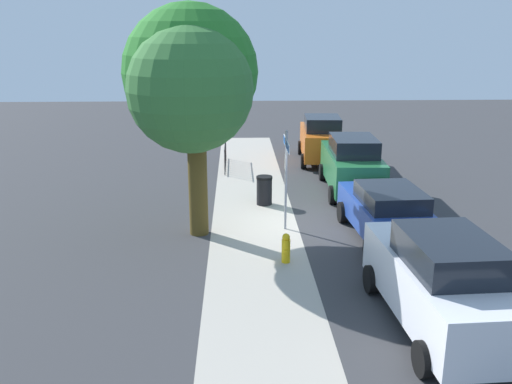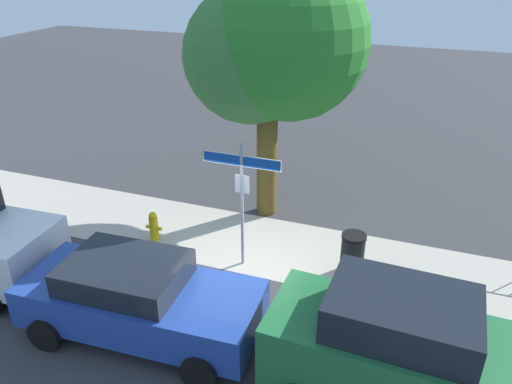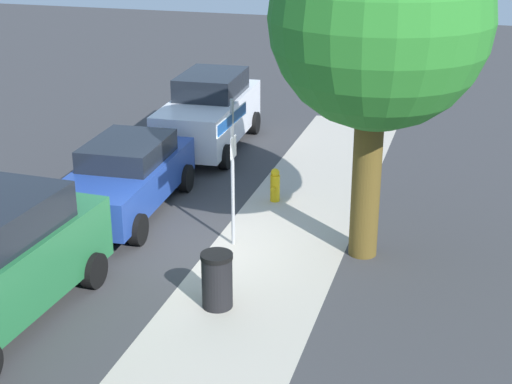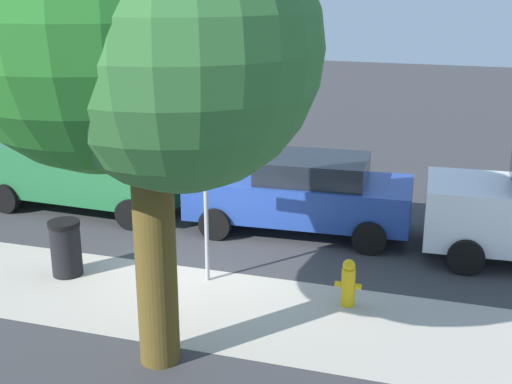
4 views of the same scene
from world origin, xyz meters
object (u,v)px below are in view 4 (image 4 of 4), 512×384
object	(u,v)px
street_sign	(205,163)
car_green	(88,164)
car_blue	(302,193)
trash_bin	(66,248)
shade_tree	(140,31)
fire_hydrant	(348,283)

from	to	relation	value
street_sign	car_green	xyz separation A→B (m)	(3.83, -2.74, -1.06)
car_blue	trash_bin	distance (m)	4.72
trash_bin	shade_tree	bearing A→B (deg)	141.62
shade_tree	trash_bin	bearing A→B (deg)	-38.38
shade_tree	trash_bin	world-z (taller)	shade_tree
trash_bin	street_sign	bearing A→B (deg)	-168.34
shade_tree	car_green	world-z (taller)	shade_tree
shade_tree	street_sign	bearing A→B (deg)	-83.83
shade_tree	fire_hydrant	world-z (taller)	shade_tree
car_green	fire_hydrant	xyz separation A→B (m)	(-6.28, 2.94, -0.64)
street_sign	shade_tree	xyz separation A→B (m)	(-0.29, 2.64, 2.31)
car_green	car_blue	bearing A→B (deg)	-177.40
trash_bin	fire_hydrant	bearing A→B (deg)	-176.47
street_sign	trash_bin	world-z (taller)	street_sign
shade_tree	car_blue	size ratio (longest dim) A/B	1.44
street_sign	fire_hydrant	distance (m)	2.98
street_sign	car_green	bearing A→B (deg)	-35.56
street_sign	car_blue	distance (m)	3.20
street_sign	car_blue	xyz separation A→B (m)	(-0.97, -2.77, -1.27)
fire_hydrant	trash_bin	bearing A→B (deg)	3.53
street_sign	trash_bin	distance (m)	2.93
shade_tree	trash_bin	size ratio (longest dim) A/B	6.60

